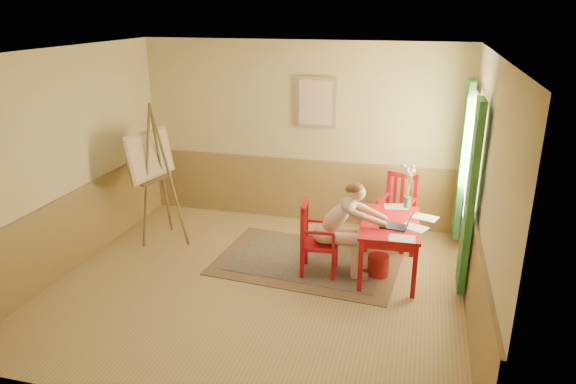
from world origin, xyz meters
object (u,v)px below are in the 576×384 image
(figure, at_px, (342,225))
(chair_back, at_px, (397,211))
(table, at_px, (390,228))
(easel, at_px, (152,161))
(laptop, at_px, (399,224))
(chair_left, at_px, (316,239))

(figure, bearing_deg, chair_back, 60.88)
(table, xyz_separation_m, chair_back, (0.04, 0.92, -0.12))
(chair_back, relative_size, easel, 0.51)
(table, bearing_deg, laptop, -56.69)
(easel, bearing_deg, chair_back, 11.26)
(table, height_order, chair_left, chair_left)
(chair_left, xyz_separation_m, figure, (0.32, 0.04, 0.21))
(table, bearing_deg, figure, -162.55)
(table, relative_size, easel, 0.61)
(chair_back, relative_size, laptop, 2.61)
(easel, bearing_deg, table, -4.10)
(table, bearing_deg, chair_back, 87.59)
(laptop, bearing_deg, chair_back, 93.94)
(chair_left, relative_size, figure, 0.77)
(chair_left, xyz_separation_m, laptop, (1.01, 0.05, 0.28))
(table, height_order, laptop, laptop)
(figure, relative_size, easel, 0.62)
(table, xyz_separation_m, easel, (-3.36, 0.24, 0.57))
(chair_back, xyz_separation_m, laptop, (0.08, -1.09, 0.25))
(figure, bearing_deg, easel, 171.41)
(table, distance_m, chair_back, 0.93)
(laptop, bearing_deg, table, 123.31)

